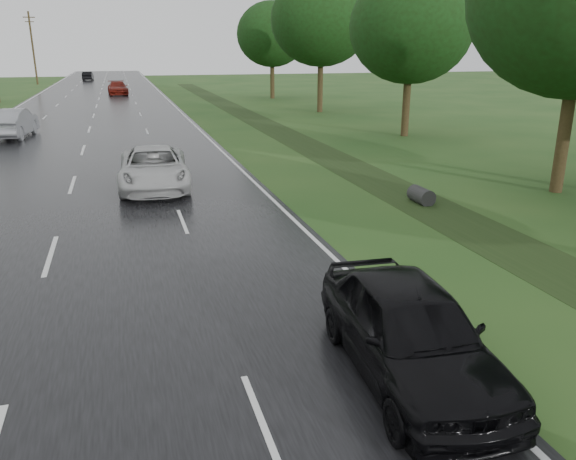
% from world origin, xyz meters
% --- Properties ---
extents(road, '(14.00, 180.00, 0.04)m').
position_xyz_m(road, '(0.00, 45.00, 0.02)').
color(road, black).
rests_on(road, ground).
extents(edge_stripe_east, '(0.12, 180.00, 0.01)m').
position_xyz_m(edge_stripe_east, '(6.75, 45.00, 0.04)').
color(edge_stripe_east, silver).
rests_on(edge_stripe_east, road).
extents(edge_stripe_west, '(0.12, 180.00, 0.01)m').
position_xyz_m(edge_stripe_west, '(-6.75, 45.00, 0.04)').
color(edge_stripe_west, silver).
rests_on(edge_stripe_west, road).
extents(center_line, '(0.12, 180.00, 0.01)m').
position_xyz_m(center_line, '(0.00, 45.00, 0.04)').
color(center_line, silver).
rests_on(center_line, road).
extents(drainage_ditch, '(2.20, 120.00, 0.56)m').
position_xyz_m(drainage_ditch, '(11.50, 18.71, 0.04)').
color(drainage_ditch, '#1D3113').
rests_on(drainage_ditch, ground).
extents(utility_pole_distant, '(1.60, 0.26, 10.00)m').
position_xyz_m(utility_pole_distant, '(-9.20, 85.00, 5.20)').
color(utility_pole_distant, '#392B17').
rests_on(utility_pole_distant, ground).
extents(tree_east_c, '(7.00, 7.00, 9.29)m').
position_xyz_m(tree_east_c, '(18.20, 24.00, 6.14)').
color(tree_east_c, '#392B17').
rests_on(tree_east_c, ground).
extents(tree_east_d, '(8.00, 8.00, 10.76)m').
position_xyz_m(tree_east_d, '(17.80, 38.00, 7.15)').
color(tree_east_d, '#392B17').
rests_on(tree_east_d, ground).
extents(tree_east_f, '(7.20, 7.20, 9.62)m').
position_xyz_m(tree_east_f, '(17.50, 52.00, 6.37)').
color(tree_east_f, '#392B17').
rests_on(tree_east_f, ground).
extents(white_pickup, '(2.70, 5.43, 1.48)m').
position_xyz_m(white_pickup, '(3.00, 14.62, 0.78)').
color(white_pickup, '#BBBBBB').
rests_on(white_pickup, road).
extents(dark_sedan, '(2.17, 4.73, 1.57)m').
position_xyz_m(dark_sedan, '(6.00, 0.59, 0.83)').
color(dark_sedan, black).
rests_on(dark_sedan, road).
extents(silver_sedan, '(2.32, 5.25, 1.68)m').
position_xyz_m(silver_sedan, '(-4.08, 29.68, 0.88)').
color(silver_sedan, gray).
rests_on(silver_sedan, road).
extents(far_car_red, '(2.33, 5.19, 1.48)m').
position_xyz_m(far_car_red, '(1.97, 61.10, 0.78)').
color(far_car_red, maroon).
rests_on(far_car_red, road).
extents(far_car_dark, '(1.67, 4.34, 1.41)m').
position_xyz_m(far_car_dark, '(-2.52, 93.40, 0.75)').
color(far_car_dark, black).
rests_on(far_car_dark, road).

